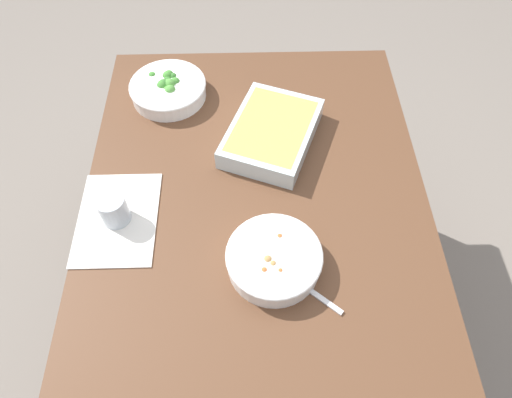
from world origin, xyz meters
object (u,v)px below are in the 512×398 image
object	(u,v)px
drink_cup	(114,210)
broccoli_bowl	(168,89)
baking_dish	(272,132)
spoon_by_stew	(301,284)
stew_bowl	(274,259)

from	to	relation	value
drink_cup	broccoli_bowl	bearing A→B (deg)	-12.10
baking_dish	broccoli_bowl	bearing A→B (deg)	58.14
broccoli_bowl	baking_dish	xyz separation A→B (m)	(-0.19, -0.31, 0.00)
baking_dish	spoon_by_stew	size ratio (longest dim) A/B	2.47
baking_dish	drink_cup	bearing A→B (deg)	122.57
baking_dish	spoon_by_stew	bearing A→B (deg)	-173.93
stew_bowl	broccoli_bowl	size ratio (longest dim) A/B	0.97
stew_bowl	broccoli_bowl	distance (m)	0.66
stew_bowl	drink_cup	world-z (taller)	drink_cup
drink_cup	baking_dish	bearing A→B (deg)	-57.43
drink_cup	stew_bowl	bearing A→B (deg)	-109.87
stew_bowl	spoon_by_stew	world-z (taller)	stew_bowl
stew_bowl	baking_dish	distance (m)	0.40
broccoli_bowl	drink_cup	bearing A→B (deg)	167.90
spoon_by_stew	broccoli_bowl	bearing A→B (deg)	28.98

